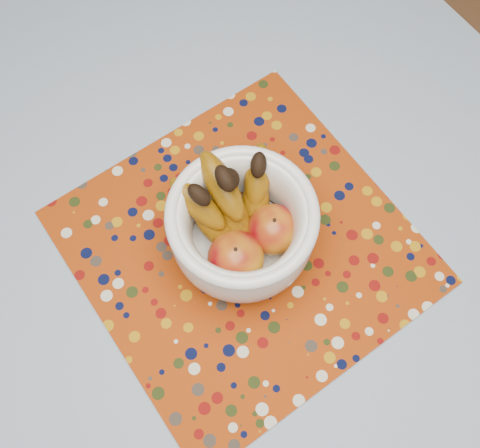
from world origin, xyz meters
The scene contains 4 objects.
table centered at (0.00, 0.00, 0.67)m, with size 1.20×1.20×0.75m.
tablecloth centered at (0.00, 0.00, 0.76)m, with size 1.32×1.32×0.01m, color slate.
placemat centered at (0.09, 0.01, 0.76)m, with size 0.46×0.46×0.00m, color #953108.
fruit_bowl centered at (0.09, 0.03, 0.84)m, with size 0.23×0.21×0.17m.
Camera 1 is at (-0.08, -0.22, 1.55)m, focal length 42.00 mm.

